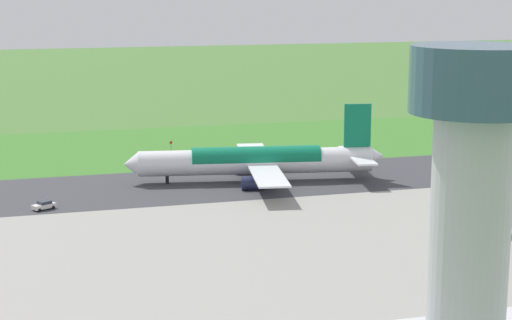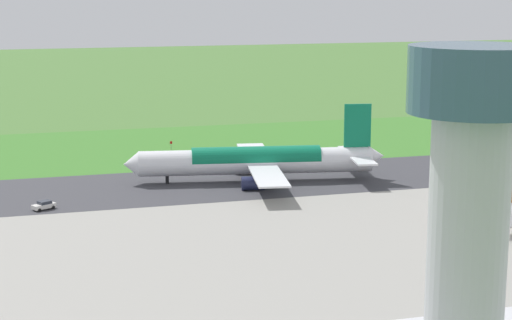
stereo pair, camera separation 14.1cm
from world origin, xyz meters
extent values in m
plane|color=#477233|center=(0.00, 0.00, 0.00)|extent=(800.00, 800.00, 0.00)
cube|color=#38383D|center=(0.00, 0.00, 0.03)|extent=(600.00, 30.72, 0.06)
cube|color=gray|center=(0.00, 55.32, 0.03)|extent=(440.00, 110.00, 0.05)
cube|color=#3C782B|center=(0.00, -33.37, 0.02)|extent=(600.00, 80.00, 0.04)
cylinder|color=white|center=(2.98, 0.00, 4.20)|extent=(48.21, 12.94, 5.20)
cone|color=white|center=(28.14, -4.15, 4.20)|extent=(3.76, 5.36, 4.94)
cone|color=white|center=(-21.89, 4.10, 4.80)|extent=(4.17, 4.93, 4.42)
cube|color=#0C724C|center=(-17.86, 3.44, 11.30)|extent=(5.61, 1.40, 9.00)
cube|color=white|center=(-16.97, 8.86, 5.00)|extent=(5.41, 9.53, 0.36)
cube|color=white|center=(-18.76, -1.99, 5.00)|extent=(5.41, 9.53, 0.36)
cube|color=white|center=(3.78, 11.02, 3.80)|extent=(9.50, 22.68, 0.35)
cube|color=white|center=(0.20, -10.69, 3.80)|extent=(9.50, 22.68, 0.35)
cylinder|color=#23284C|center=(5.68, 7.16, 1.32)|extent=(4.90, 3.50, 2.80)
cylinder|color=#23284C|center=(3.24, -7.64, 1.32)|extent=(4.90, 3.50, 2.80)
cylinder|color=black|center=(20.97, -2.97, 1.71)|extent=(0.70, 0.70, 3.42)
cylinder|color=black|center=(0.67, 4.43, 1.71)|extent=(0.70, 0.70, 3.42)
cylinder|color=black|center=(-0.63, -3.46, 1.71)|extent=(0.70, 0.70, 3.42)
cylinder|color=#0C724C|center=(2.98, 0.00, 4.72)|extent=(26.90, 9.45, 5.23)
cone|color=white|center=(-23.84, 49.46, 3.87)|extent=(3.03, 3.72, 3.57)
cylinder|color=#B2B2B7|center=(27.17, 127.91, 24.17)|extent=(4.40, 4.40, 18.00)
cylinder|color=#38566B|center=(27.17, 127.91, 34.97)|extent=(7.20, 7.20, 3.60)
cube|color=silver|center=(46.14, 11.81, 0.70)|extent=(4.55, 3.59, 0.75)
cube|color=#2D333D|center=(45.97, 11.71, 1.35)|extent=(2.75, 2.55, 0.55)
cylinder|color=black|center=(46.96, 13.22, 0.32)|extent=(0.67, 0.50, 0.64)
cylinder|color=black|center=(47.78, 11.73, 0.32)|extent=(0.67, 0.50, 0.64)
cylinder|color=black|center=(44.51, 11.88, 0.32)|extent=(0.67, 0.50, 0.64)
cylinder|color=black|center=(45.32, 10.39, 0.32)|extent=(0.67, 0.50, 0.64)
cylinder|color=slate|center=(14.26, -35.12, 1.15)|extent=(0.10, 0.10, 2.31)
cube|color=red|center=(14.26, -35.14, 2.61)|extent=(0.60, 0.04, 0.60)
cone|color=orange|center=(19.08, -33.89, 0.28)|extent=(0.40, 0.40, 0.55)
camera|label=1|loc=(51.10, 169.14, 39.92)|focal=61.34mm
camera|label=2|loc=(50.96, 169.17, 39.92)|focal=61.34mm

